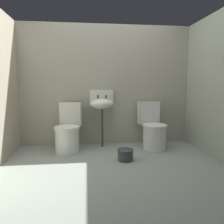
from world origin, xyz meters
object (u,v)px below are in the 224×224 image
at_px(toilet_left, 68,131).
at_px(toilet_right, 153,129).
at_px(sink, 102,104).
at_px(bucket, 125,155).

xyz_separation_m(toilet_left, toilet_right, (1.41, -0.00, 0.00)).
bearing_deg(sink, bucket, -69.48).
height_order(toilet_left, toilet_right, same).
bearing_deg(toilet_left, toilet_right, -170.85).
xyz_separation_m(sink, bucket, (0.28, -0.75, -0.67)).
xyz_separation_m(toilet_right, bucket, (-0.57, -0.56, -0.24)).
bearing_deg(bucket, sink, 110.52).
distance_m(sink, bucket, 1.04).
relative_size(toilet_left, bucket, 3.31).
bearing_deg(sink, toilet_right, -12.49).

